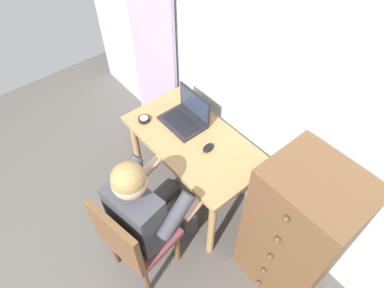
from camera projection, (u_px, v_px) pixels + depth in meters
wall_back at (280, 89)px, 2.02m from camera, size 4.80×0.05×2.50m
curtain_panel at (150, 28)px, 2.74m from camera, size 0.64×0.03×2.24m
desk at (194, 149)px, 2.54m from camera, size 1.08×0.59×0.74m
dresser at (296, 233)px, 2.12m from camera, size 0.54×0.49×1.16m
chair at (133, 238)px, 2.21m from camera, size 0.48×0.47×0.86m
person_seated at (150, 206)px, 2.16m from camera, size 0.60×0.63×1.18m
laptop at (187, 116)px, 2.53m from camera, size 0.34×0.25×0.24m
computer_mouse at (208, 148)px, 2.36m from camera, size 0.08×0.11×0.03m
desk_clock at (144, 119)px, 2.56m from camera, size 0.09×0.09×0.03m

